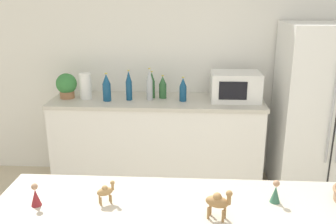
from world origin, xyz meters
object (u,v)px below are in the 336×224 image
Objects in this scene: back_bottle_4 at (163,87)px; back_bottle_2 at (150,85)px; refrigerator at (323,111)px; microwave at (235,86)px; back_bottle_1 at (129,86)px; back_bottle_5 at (107,88)px; wise_man_figurine_purple at (275,193)px; potted_plant at (67,85)px; camel_figurine at (218,201)px; paper_towel_roll at (85,86)px; wise_man_figurine_crimson at (36,196)px; back_bottle_3 at (152,85)px; camel_figurine_second at (106,191)px; back_bottle_0 at (183,90)px.

back_bottle_2 is at bearing -149.28° from back_bottle_4.
back_bottle_2 is at bearing 178.88° from refrigerator.
back_bottle_1 is at bearing -176.98° from microwave.
wise_man_figurine_purple is at bearing -56.44° from back_bottle_5.
back_bottle_4 is at bearing 109.18° from wise_man_figurine_purple.
potted_plant is 1.64× the size of camel_figurine.
paper_towel_roll reaches higher than wise_man_figurine_purple.
refrigerator is 3.52× the size of microwave.
potted_plant is 1.69m from microwave.
wise_man_figurine_purple is (1.47, -1.94, -0.06)m from paper_towel_roll.
paper_towel_roll is 0.24m from back_bottle_5.
wise_man_figurine_crimson is at bearing -81.50° from paper_towel_roll.
refrigerator is 2.86m from wise_man_figurine_crimson.
refrigerator reaches higher than paper_towel_roll.
back_bottle_3 is 2.23m from camel_figurine.
microwave reaches higher than camel_figurine_second.
back_bottle_2 is at bearing 4.14° from back_bottle_1.
back_bottle_3 is 1.78× the size of camel_figurine.
paper_towel_roll is at bearing 127.13° from wise_man_figurine_purple.
camel_figurine_second is at bearing -72.26° from paper_towel_roll.
camel_figurine_second is at bearing 6.80° from wise_man_figurine_crimson.
back_bottle_3 reaches higher than back_bottle_4.
potted_plant is 2.12× the size of wise_man_figurine_purple.
potted_plant is at bearing 177.67° from back_bottle_0.
refrigerator reaches higher than back_bottle_4.
wise_man_figurine_purple is (0.81, -2.01, -0.06)m from back_bottle_3.
wise_man_figurine_purple is at bearing -52.87° from paper_towel_roll.
back_bottle_1 is 2.62× the size of camel_figurine_second.
back_bottle_1 is 0.20m from back_bottle_2.
camel_figurine is (0.20, -2.07, -0.00)m from back_bottle_0.
wise_man_figurine_crimson reaches higher than camel_figurine_second.
back_bottle_3 is at bearing 23.36° from back_bottle_1.
camel_figurine is at bearing -151.28° from wise_man_figurine_purple.
camel_figurine is 0.88m from wise_man_figurine_crimson.
microwave reaches higher than wise_man_figurine_crimson.
back_bottle_4 is (-1.57, 0.11, 0.19)m from refrigerator.
wise_man_figurine_purple is (1.24, -1.87, -0.06)m from back_bottle_5.
microwave is 2.20m from camel_figurine_second.
potted_plant reaches higher than wise_man_figurine_purple.
back_bottle_4 is at bearing 176.08° from refrigerator.
refrigerator is 5.27× the size of back_bottle_2.
camel_figurine is at bearing -98.48° from microwave.
camel_figurine is (1.18, -2.11, -0.02)m from paper_towel_roll.
back_bottle_5 reaches higher than wise_man_figurine_crimson.
microwave is 1.72× the size of back_bottle_5.
camel_figurine_second is at bearing -84.33° from back_bottle_1.
back_bottle_4 is (0.77, 0.06, -0.02)m from paper_towel_roll.
refrigerator is 2.13m from back_bottle_5.
paper_towel_roll is 0.78m from back_bottle_4.
back_bottle_2 reaches higher than camel_figurine_second.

